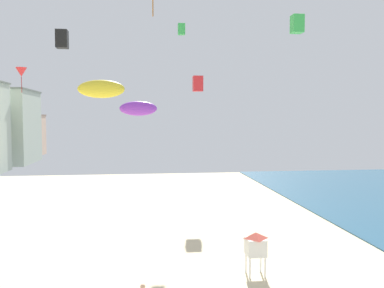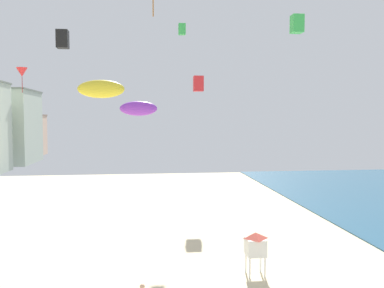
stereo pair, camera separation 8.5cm
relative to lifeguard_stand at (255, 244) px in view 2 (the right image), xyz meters
name	(u,v)px [view 2 (the right image)]	position (x,y,z in m)	size (l,w,h in m)	color
boardwalk_hotel_furthest	(15,135)	(-37.27, 80.06, 3.24)	(12.48, 13.30, 10.14)	beige
lifeguard_stand	(255,244)	(0.00, 0.00, 0.00)	(1.10, 1.10, 2.55)	white
kite_black_box	(63,39)	(-14.12, 18.22, 14.98)	(1.10, 1.10, 1.73)	black
kite_green_box	(182,29)	(-2.35, 20.32, 16.68)	(0.72, 0.72, 1.13)	green
kite_yellow_parafoil	(101,89)	(-8.81, 0.71, 9.01)	(2.62, 0.73, 1.02)	yellow
kite_red_delta	(22,72)	(-17.65, 17.10, 11.66)	(1.02, 1.02, 2.32)	red
kite_red_box	(198,84)	(-0.45, 21.54, 11.13)	(1.05, 1.05, 1.66)	red
kite_purple_parafoil	(139,109)	(-6.81, 8.85, 8.12)	(2.86, 0.80, 1.11)	purple
kite_green_box_2	(297,24)	(1.94, -0.95, 12.53)	(0.62, 0.62, 0.97)	green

